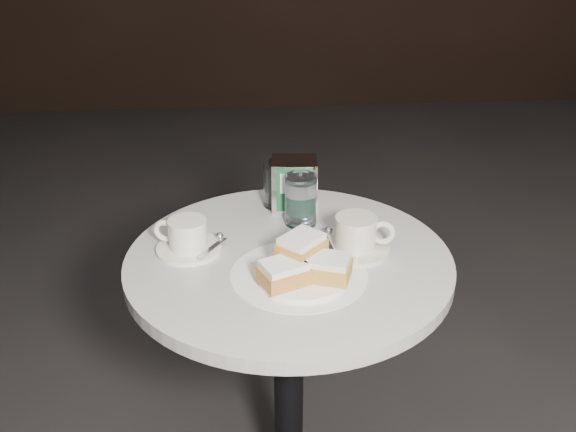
# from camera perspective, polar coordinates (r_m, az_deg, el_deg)

# --- Properties ---
(cafe_table) EXTENTS (0.70, 0.70, 0.74)m
(cafe_table) POSITION_cam_1_polar(r_m,az_deg,el_deg) (1.49, 0.07, -10.15)
(cafe_table) COLOR black
(cafe_table) RESTS_ON ground
(sugar_spill) EXTENTS (0.31, 0.31, 0.00)m
(sugar_spill) POSITION_cam_1_polar(r_m,az_deg,el_deg) (1.31, 0.98, -5.21)
(sugar_spill) COLOR white
(sugar_spill) RESTS_ON cafe_table
(beignet_plate) EXTENTS (0.20, 0.19, 0.09)m
(beignet_plate) POSITION_cam_1_polar(r_m,az_deg,el_deg) (1.27, 1.41, -4.58)
(beignet_plate) COLOR white
(beignet_plate) RESTS_ON cafe_table
(coffee_cup_left) EXTENTS (0.18, 0.18, 0.07)m
(coffee_cup_left) POSITION_cam_1_polar(r_m,az_deg,el_deg) (1.40, -8.92, -1.90)
(coffee_cup_left) COLOR white
(coffee_cup_left) RESTS_ON cafe_table
(coffee_cup_right) EXTENTS (0.18, 0.18, 0.08)m
(coffee_cup_right) POSITION_cam_1_polar(r_m,az_deg,el_deg) (1.39, 6.07, -1.80)
(coffee_cup_right) COLOR beige
(coffee_cup_right) RESTS_ON cafe_table
(water_glass_left) EXTENTS (0.08, 0.08, 0.11)m
(water_glass_left) POSITION_cam_1_polar(r_m,az_deg,el_deg) (1.57, -0.93, 2.80)
(water_glass_left) COLOR silver
(water_glass_left) RESTS_ON cafe_table
(water_glass_right) EXTENTS (0.09, 0.09, 0.12)m
(water_glass_right) POSITION_cam_1_polar(r_m,az_deg,el_deg) (1.48, 1.15, 1.38)
(water_glass_right) COLOR silver
(water_glass_right) RESTS_ON cafe_table
(napkin_dispenser) EXTENTS (0.11, 0.10, 0.13)m
(napkin_dispenser) POSITION_cam_1_polar(r_m,az_deg,el_deg) (1.55, 0.55, 2.84)
(napkin_dispenser) COLOR silver
(napkin_dispenser) RESTS_ON cafe_table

